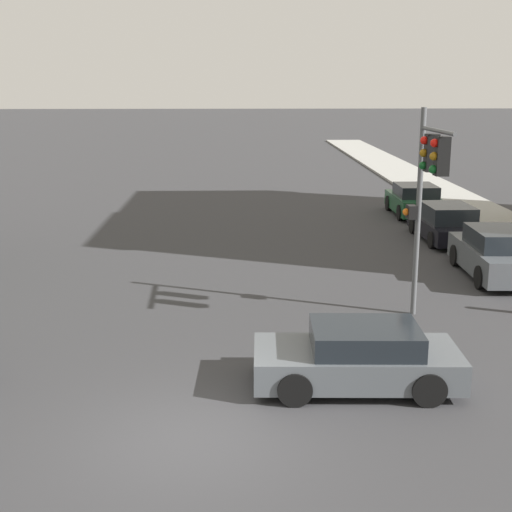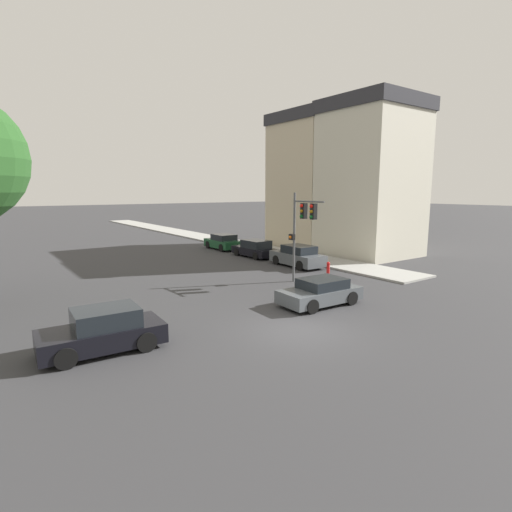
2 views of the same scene
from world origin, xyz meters
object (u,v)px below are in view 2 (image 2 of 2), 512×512
parked_car_0 (298,256)px  fire_hydrant (328,268)px  traffic_signal (303,221)px  parked_car_1 (255,249)px  crossing_car_0 (103,331)px  crossing_car_1 (320,292)px  parked_car_2 (223,242)px

parked_car_0 → fire_hydrant: 3.64m
traffic_signal → fire_hydrant: 4.44m
parked_car_1 → traffic_signal: bearing=159.2°
parked_car_0 → parked_car_1: parked_car_0 is taller
traffic_signal → crossing_car_0: bearing=13.5°
parked_car_0 → parked_car_1: size_ratio=1.03×
crossing_car_0 → fire_hydrant: 15.86m
crossing_car_1 → fire_hydrant: (5.18, 4.50, -0.13)m
traffic_signal → parked_car_1: size_ratio=1.23×
parked_car_0 → parked_car_1: 5.27m
parked_car_0 → fire_hydrant: (-0.54, -3.59, -0.25)m
crossing_car_0 → fire_hydrant: crossing_car_0 is taller
crossing_car_1 → traffic_signal: bearing=-118.3°
traffic_signal → parked_car_2: traffic_signal is taller
crossing_car_0 → crossing_car_1: bearing=-178.4°
crossing_car_1 → parked_car_2: size_ratio=1.01×
parked_car_1 → fire_hydrant: 8.88m
parked_car_0 → fire_hydrant: size_ratio=4.88×
fire_hydrant → parked_car_1: bearing=86.7°
crossing_car_0 → fire_hydrant: size_ratio=4.55×
traffic_signal → parked_car_1: bearing=-112.3°
traffic_signal → parked_car_2: bearing=-105.9°
traffic_signal → crossing_car_1: traffic_signal is taller
crossing_car_0 → parked_car_0: parked_car_0 is taller
fire_hydrant → parked_car_0: bearing=81.4°
crossing_car_1 → fire_hydrant: crossing_car_1 is taller
fire_hydrant → crossing_car_1: bearing=-139.0°
crossing_car_0 → fire_hydrant: (15.29, 4.19, -0.22)m
crossing_car_0 → crossing_car_1: 10.12m
parked_car_2 → crossing_car_0: bearing=139.8°
crossing_car_1 → fire_hydrant: size_ratio=4.51×
parked_car_1 → parked_car_2: (0.11, 5.32, 0.02)m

